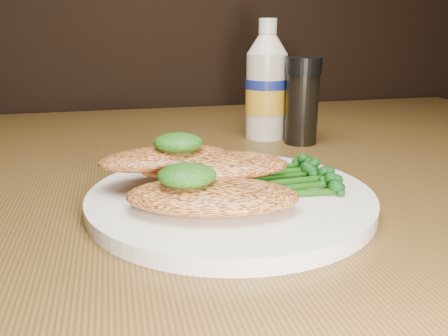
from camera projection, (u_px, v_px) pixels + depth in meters
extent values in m
cylinder|color=white|center=(231.00, 198.00, 0.46)|extent=(0.28, 0.28, 0.01)
ellipsoid|color=#E88C49|center=(212.00, 196.00, 0.41)|extent=(0.17, 0.12, 0.02)
ellipsoid|color=#E88C49|center=(212.00, 165.00, 0.47)|extent=(0.16, 0.10, 0.02)
ellipsoid|color=#E88C49|center=(165.00, 158.00, 0.47)|extent=(0.14, 0.08, 0.02)
ellipsoid|color=black|center=(187.00, 175.00, 0.40)|extent=(0.05, 0.05, 0.02)
ellipsoid|color=black|center=(178.00, 142.00, 0.46)|extent=(0.06, 0.06, 0.02)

